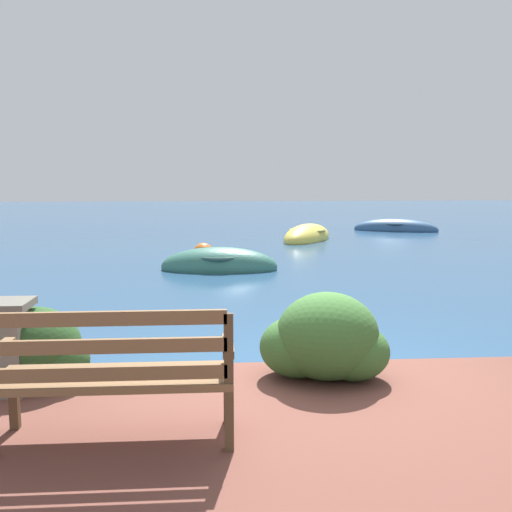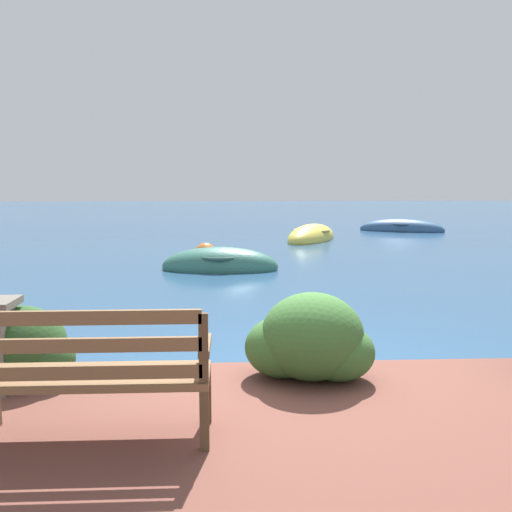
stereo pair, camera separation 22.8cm
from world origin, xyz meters
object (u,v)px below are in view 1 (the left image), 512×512
Objects in this scene: rowboat_mid at (307,238)px; mooring_buoy at (203,253)px; rowboat_nearest at (219,267)px; park_bench at (114,372)px; rowboat_far at (396,229)px.

rowboat_mid is 4.73m from mooring_buoy.
rowboat_mid is at bearing -111.72° from rowboat_nearest.
rowboat_mid is (2.75, 5.53, 0.00)m from rowboat_nearest.
park_bench reaches higher than mooring_buoy.
rowboat_mid is at bearing 58.17° from rowboat_far.
rowboat_far reaches higher than mooring_buoy.
rowboat_nearest reaches higher than rowboat_far.
park_bench is 10.30m from mooring_buoy.
rowboat_nearest is at bearing -79.17° from mooring_buoy.
rowboat_far is (3.66, 2.70, -0.01)m from rowboat_mid.
park_bench reaches higher than rowboat_nearest.
rowboat_nearest reaches higher than mooring_buoy.
rowboat_far is 5.53× the size of mooring_buoy.
park_bench is 8.35m from rowboat_nearest.
mooring_buoy is (-3.13, -3.55, 0.02)m from rowboat_mid.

